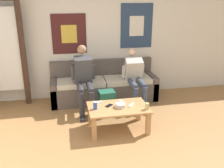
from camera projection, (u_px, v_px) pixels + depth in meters
wall_back at (93, 38)px, 5.31m from camera, size 10.00×0.07×2.55m
couch at (104, 87)px, 5.36m from camera, size 2.23×0.68×0.83m
coffee_table at (118, 111)px, 4.12m from camera, size 0.99×0.63×0.42m
person_seated_adult at (84, 77)px, 4.81m from camera, size 0.47×0.91×1.24m
person_seated_teen at (135, 76)px, 5.03m from camera, size 0.47×0.92×1.13m
backpack at (107, 103)px, 4.73m from camera, size 0.31×0.30×0.46m
ceramic_bowl at (120, 105)px, 4.07m from camera, size 0.18×0.18×0.07m
pillar_candle at (147, 106)px, 3.99m from camera, size 0.06×0.06×0.12m
drink_can_blue at (95, 106)px, 3.99m from camera, size 0.07×0.07×0.12m
game_controller_near_left at (121, 102)px, 4.27m from camera, size 0.07×0.15×0.03m
game_controller_near_right at (99, 103)px, 4.22m from camera, size 0.14×0.10×0.03m
game_controller_far_center at (131, 105)px, 4.13m from camera, size 0.12×0.13×0.03m
cell_phone at (109, 106)px, 4.13m from camera, size 0.15×0.14×0.01m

